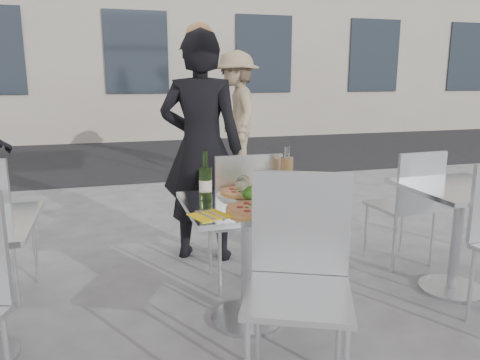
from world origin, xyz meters
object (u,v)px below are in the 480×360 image
object	(u,v)px
carafe	(287,174)
napkin_right	(305,210)
side_chair_rfar	(409,199)
wineglass_red_a	(265,184)
pizza_near	(258,209)
sugar_shaker	(284,188)
wine_bottle	(205,182)
salad_plate	(254,194)
wineglass_white_a	(241,185)
pizza_far	(244,193)
napkin_left	(209,215)
chair_far	(244,210)
side_table_right	(459,216)
pedestrian_b	(236,114)
woman_diner	(201,148)
main_table	(247,237)
wineglass_white_b	(244,183)
wineglass_red_b	(265,181)
chair_near	(299,267)

from	to	relation	value
carafe	napkin_right	distance (m)	0.44
side_chair_rfar	wineglass_red_a	bearing A→B (deg)	16.33
pizza_near	sugar_shaker	xyz separation A→B (m)	(0.26, 0.27, 0.04)
wine_bottle	sugar_shaker	size ratio (longest dim) A/B	2.76
salad_plate	wineglass_white_a	distance (m)	0.13
wine_bottle	pizza_near	bearing A→B (deg)	-52.59
side_chair_rfar	wine_bottle	bearing A→B (deg)	8.73
pizza_far	napkin_left	distance (m)	0.48
wine_bottle	wineglass_red_a	xyz separation A→B (m)	(0.32, -0.12, -0.00)
salad_plate	carafe	size ratio (longest dim) A/B	0.76
chair_far	sugar_shaker	world-z (taller)	chair_far
side_table_right	napkin_right	size ratio (longest dim) A/B	3.17
chair_far	pedestrian_b	xyz separation A→B (m)	(1.01, 3.80, 0.34)
woman_diner	carafe	size ratio (longest dim) A/B	6.26
pedestrian_b	pizza_far	distance (m)	4.20
main_table	wine_bottle	world-z (taller)	wine_bottle
side_table_right	chair_far	bearing A→B (deg)	163.26
wineglass_white_b	wineglass_red_a	size ratio (longest dim) A/B	1.00
side_table_right	wine_bottle	distance (m)	1.76
chair_far	pizza_far	size ratio (longest dim) A/B	2.89
wineglass_white_a	salad_plate	bearing A→B (deg)	29.52
wine_bottle	wineglass_red_b	distance (m)	0.35
side_chair_rfar	wineglass_white_a	xyz separation A→B (m)	(-1.49, -0.49, 0.31)
napkin_right	pizza_near	bearing A→B (deg)	-170.07
side_table_right	pedestrian_b	bearing A→B (deg)	95.20
side_chair_rfar	napkin_right	size ratio (longest dim) A/B	3.90
wineglass_white_a	wineglass_red_b	size ratio (longest dim) A/B	1.00
chair_far	wineglass_white_a	world-z (taller)	chair_far
carafe	sugar_shaker	distance (m)	0.13
wineglass_white_a	wineglass_red_a	world-z (taller)	same
sugar_shaker	wine_bottle	bearing A→B (deg)	176.75
sugar_shaker	carafe	bearing A→B (deg)	61.30
wineglass_white_b	wineglass_white_a	bearing A→B (deg)	-121.71
wine_bottle	sugar_shaker	world-z (taller)	wine_bottle
wineglass_white_a	wineglass_red_b	xyz separation A→B (m)	(0.16, 0.05, 0.00)
sugar_shaker	wineglass_white_b	world-z (taller)	wineglass_white_b
pizza_near	napkin_left	bearing A→B (deg)	-176.59
wineglass_red_a	pedestrian_b	bearing A→B (deg)	76.51
chair_far	side_chair_rfar	bearing A→B (deg)	-175.18
pedestrian_b	pizza_near	world-z (taller)	pedestrian_b
chair_far	napkin_left	world-z (taller)	chair_far
chair_near	pizza_near	distance (m)	0.49
wine_bottle	sugar_shaker	distance (m)	0.49
chair_far	salad_plate	distance (m)	0.44
side_table_right	chair_near	world-z (taller)	chair_near
woman_diner	napkin_left	bearing A→B (deg)	103.14
sugar_shaker	napkin_right	distance (m)	0.33
wineglass_red_a	napkin_left	size ratio (longest dim) A/B	0.69
pizza_near	wineglass_white_b	bearing A→B (deg)	92.46
wineglass_red_b	chair_near	bearing A→B (deg)	-95.85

